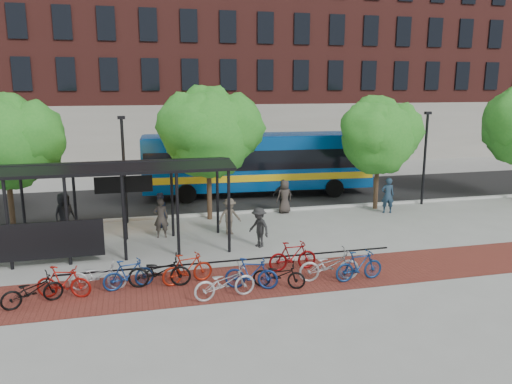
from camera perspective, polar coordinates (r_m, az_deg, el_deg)
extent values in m
plane|color=#9E9E99|center=(22.51, 3.59, -4.75)|extent=(160.00, 160.00, 0.00)
cube|color=black|center=(29.99, -0.98, -0.43)|extent=(160.00, 8.00, 0.01)
cube|color=#B7B7B2|center=(26.20, 0.97, -2.16)|extent=(160.00, 0.25, 0.12)
cube|color=maroon|center=(17.45, 2.21, -9.85)|extent=(24.00, 3.00, 0.01)
cube|color=black|center=(17.98, -2.64, -9.19)|extent=(12.00, 0.05, 0.95)
cube|color=#5C2520|center=(49.50, 5.89, 16.11)|extent=(55.00, 14.00, 20.00)
cube|color=#7A664C|center=(61.85, -23.94, 19.03)|extent=(22.00, 22.00, 30.00)
cylinder|color=black|center=(19.83, -26.50, -3.43)|extent=(0.12, 0.12, 3.30)
cylinder|color=black|center=(22.39, -25.06, -1.62)|extent=(0.12, 0.12, 3.30)
cylinder|color=black|center=(19.47, -20.75, -3.19)|extent=(0.12, 0.12, 3.30)
cylinder|color=black|center=(22.08, -19.97, -1.38)|extent=(0.12, 0.12, 3.30)
cylinder|color=black|center=(19.32, -14.86, -2.92)|extent=(0.12, 0.12, 3.30)
cylinder|color=black|center=(21.94, -14.78, -1.13)|extent=(0.12, 0.12, 3.30)
cylinder|color=black|center=(19.37, -8.94, -2.61)|extent=(0.12, 0.12, 3.30)
cylinder|color=black|center=(21.99, -9.57, -0.86)|extent=(0.12, 0.12, 3.30)
cylinder|color=black|center=(19.63, -3.11, -2.28)|extent=(0.12, 0.12, 3.30)
cylinder|color=black|center=(22.22, -4.42, -0.59)|extent=(0.12, 0.12, 3.30)
cube|color=black|center=(19.75, -23.52, -5.18)|extent=(4.50, 0.08, 1.40)
cube|color=black|center=(19.63, -18.04, 2.50)|extent=(10.60, 1.65, 0.29)
cube|color=black|center=(21.01, -17.79, 3.12)|extent=(10.60, 1.65, 0.29)
cube|color=black|center=(21.77, -17.61, 2.36)|extent=(9.00, 0.10, 0.40)
cube|color=black|center=(21.88, -14.88, 0.84)|extent=(2.40, 0.12, 0.70)
cube|color=#FF7200|center=(21.96, -14.88, 0.88)|extent=(2.20, 0.02, 0.55)
cylinder|color=#382619|center=(25.03, -26.17, -1.45)|extent=(0.24, 0.24, 2.38)
sphere|color=#278022|center=(24.59, -26.78, 4.89)|extent=(4.00, 4.00, 4.00)
sphere|color=#278022|center=(24.55, -24.46, 5.80)|extent=(3.20, 3.20, 3.20)
sphere|color=#278022|center=(24.89, -26.53, 6.84)|extent=(2.80, 2.80, 2.80)
cylinder|color=#382619|center=(24.66, -5.35, -0.25)|extent=(0.24, 0.24, 2.52)
sphere|color=#278022|center=(24.20, -5.49, 6.56)|extent=(4.20, 4.20, 4.20)
sphere|color=#278022|center=(24.55, -3.13, 7.38)|extent=(3.36, 3.36, 3.36)
sphere|color=#278022|center=(23.76, -7.42, 7.38)|extent=(3.15, 3.15, 3.15)
sphere|color=#278022|center=(24.55, -5.43, 8.51)|extent=(2.94, 2.94, 2.94)
cylinder|color=#382619|center=(27.46, 13.56, 0.47)|extent=(0.24, 0.24, 2.27)
sphere|color=#278022|center=(27.06, 13.84, 5.99)|extent=(3.80, 3.80, 3.80)
sphere|color=#278022|center=(27.66, 15.44, 6.66)|extent=(3.04, 3.04, 3.04)
sphere|color=#278022|center=(26.41, 12.71, 6.77)|extent=(2.85, 2.85, 2.85)
sphere|color=#278022|center=(27.39, 13.72, 7.75)|extent=(2.66, 2.66, 2.66)
cylinder|color=black|center=(24.47, -14.82, 2.25)|extent=(0.14, 0.14, 5.00)
cube|color=black|center=(24.18, -15.15, 8.21)|extent=(0.35, 0.20, 0.15)
cylinder|color=black|center=(28.98, 18.71, 3.50)|extent=(0.14, 0.14, 5.00)
cube|color=black|center=(28.73, 19.06, 8.53)|extent=(0.35, 0.20, 0.15)
cube|color=navy|center=(29.91, 0.20, 3.55)|extent=(13.71, 3.77, 3.11)
cube|color=black|center=(29.87, 0.20, 4.03)|extent=(13.44, 3.79, 1.13)
cube|color=yellow|center=(30.03, 0.20, 2.11)|extent=(13.58, 3.81, 0.40)
cube|color=navy|center=(29.72, 0.20, 6.40)|extent=(13.42, 3.46, 0.20)
cylinder|color=black|center=(28.27, -7.93, -0.21)|extent=(1.10, 0.38, 1.08)
cylinder|color=black|center=(31.14, -8.17, 0.93)|extent=(1.10, 0.38, 1.08)
cylinder|color=black|center=(29.88, 8.92, 0.43)|extent=(1.10, 0.38, 1.08)
cylinder|color=black|center=(32.61, 7.24, 1.47)|extent=(1.10, 0.38, 1.08)
imported|color=black|center=(16.73, -24.22, -10.23)|extent=(1.90, 1.26, 0.95)
imported|color=#9B140E|center=(16.90, -21.14, -9.57)|extent=(1.80, 0.92, 1.04)
imported|color=#B4B5B7|center=(17.16, -17.64, -9.11)|extent=(1.90, 0.88, 0.96)
imported|color=navy|center=(16.97, -14.36, -9.08)|extent=(1.73, 0.83, 1.00)
imported|color=black|center=(16.89, -10.97, -8.88)|extent=(2.12, 0.95, 1.08)
imported|color=#9E1F0E|center=(17.00, -7.85, -8.67)|extent=(1.83, 0.89, 1.06)
imported|color=#B2B2B5|center=(15.78, -3.60, -10.27)|extent=(2.08, 1.00, 1.05)
imported|color=navy|center=(16.43, -0.53, -9.31)|extent=(1.82, 1.04, 1.05)
imported|color=black|center=(16.56, 2.66, -9.42)|extent=(1.83, 1.24, 0.91)
imported|color=maroon|center=(18.06, 4.20, -7.29)|extent=(1.79, 0.54, 1.07)
imported|color=#A1A1A4|center=(17.26, 8.36, -8.26)|extent=(2.16, 0.90, 1.11)
imported|color=navy|center=(17.45, 11.70, -8.26)|extent=(1.79, 0.64, 1.06)
imported|color=black|center=(23.38, -21.05, -2.43)|extent=(1.13, 1.09, 1.96)
imported|color=#3B352F|center=(22.06, -10.81, -2.92)|extent=(0.67, 0.46, 1.77)
imported|color=#212D4F|center=(23.67, -10.91, -2.04)|extent=(1.00, 1.00, 1.64)
imported|color=#50473B|center=(22.18, -3.05, -2.80)|extent=(1.18, 0.85, 1.64)
imported|color=#2B2B2B|center=(26.01, 3.06, -0.44)|extent=(1.10, 0.72, 1.75)
imported|color=#362F2B|center=(25.86, 3.27, -0.53)|extent=(0.92, 0.67, 1.73)
imported|color=#1E3447|center=(26.72, 14.81, -0.37)|extent=(0.76, 0.59, 1.86)
imported|color=black|center=(20.45, 0.34, -4.06)|extent=(1.05, 1.24, 1.66)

